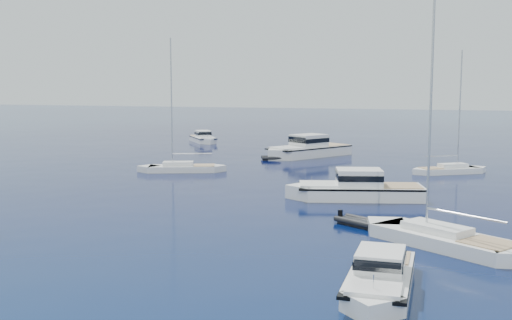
{
  "coord_description": "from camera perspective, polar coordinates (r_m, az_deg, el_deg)",
  "views": [
    {
      "loc": [
        15.3,
        -24.17,
        8.64
      ],
      "look_at": [
        -0.93,
        25.55,
        2.2
      ],
      "focal_mm": 42.79,
      "sensor_mm": 36.0,
      "label": 1
    }
  ],
  "objects": [
    {
      "name": "ground",
      "position": [
        29.88,
        -13.85,
        -9.99
      ],
      "size": [
        400.0,
        400.0,
        0.0
      ],
      "primitive_type": "plane",
      "color": "#082752",
      "rests_on": "ground"
    },
    {
      "name": "motor_cruiser_near",
      "position": [
        26.82,
        11.45,
        -11.91
      ],
      "size": [
        2.75,
        8.51,
        2.22
      ],
      "primitive_type": null,
      "rotation": [
        0.0,
        0.0,
        3.16
      ],
      "color": "white",
      "rests_on": "ground"
    },
    {
      "name": "motor_cruiser_centre",
      "position": [
        47.25,
        9.3,
        -3.61
      ],
      "size": [
        11.72,
        6.23,
        2.94
      ],
      "primitive_type": null,
      "rotation": [
        0.0,
        0.0,
        1.83
      ],
      "color": "white",
      "rests_on": "ground"
    },
    {
      "name": "motor_cruiser_distant",
      "position": [
        74.36,
        4.8,
        0.32
      ],
      "size": [
        10.39,
        13.21,
        3.44
      ],
      "primitive_type": null,
      "rotation": [
        0.0,
        0.0,
        2.58
      ],
      "color": "silver",
      "rests_on": "ground"
    },
    {
      "name": "motor_cruiser_horizon",
      "position": [
        93.14,
        -4.94,
        1.67
      ],
      "size": [
        7.36,
        8.51,
        2.28
      ],
      "primitive_type": null,
      "rotation": [
        0.0,
        0.0,
        3.79
      ],
      "color": "white",
      "rests_on": "ground"
    },
    {
      "name": "sailboat_mid_r",
      "position": [
        34.65,
        17.1,
        -7.73
      ],
      "size": [
        10.92,
        8.64,
        16.45
      ],
      "primitive_type": null,
      "rotation": [
        0.0,
        0.0,
        0.98
      ],
      "color": "white",
      "rests_on": "ground"
    },
    {
      "name": "sailboat_mid_l",
      "position": [
        61.69,
        -6.93,
        -1.08
      ],
      "size": [
        9.6,
        5.62,
        13.74
      ],
      "primitive_type": null,
      "rotation": [
        0.0,
        0.0,
        1.94
      ],
      "color": "silver",
      "rests_on": "ground"
    },
    {
      "name": "sailboat_centre",
      "position": [
        63.03,
        17.64,
        -1.19
      ],
      "size": [
        8.34,
        6.41,
        12.47
      ],
      "primitive_type": null,
      "rotation": [
        0.0,
        0.0,
        5.28
      ],
      "color": "white",
      "rests_on": "ground"
    },
    {
      "name": "tender_grey_near",
      "position": [
        38.49,
        9.55,
        -6.05
      ],
      "size": [
        3.45,
        3.0,
        0.95
      ],
      "primitive_type": null,
      "rotation": [
        0.0,
        0.0,
        4.17
      ],
      "color": "black",
      "rests_on": "ground"
    },
    {
      "name": "tender_grey_far",
      "position": [
        70.79,
        1.88,
        0.0
      ],
      "size": [
        4.04,
        3.15,
        0.95
      ],
      "primitive_type": null,
      "rotation": [
        0.0,
        0.0,
        1.95
      ],
      "color": "black",
      "rests_on": "ground"
    }
  ]
}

